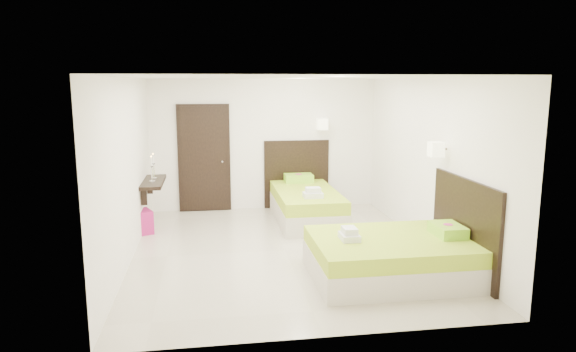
{
  "coord_description": "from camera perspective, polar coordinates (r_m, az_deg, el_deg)",
  "views": [
    {
      "loc": [
        -1.1,
        -7.42,
        2.53
      ],
      "look_at": [
        0.1,
        0.3,
        1.1
      ],
      "focal_mm": 32.0,
      "sensor_mm": 36.0,
      "label": 1
    }
  ],
  "objects": [
    {
      "name": "console_shelf",
      "position": [
        9.24,
        -14.79,
        -0.68
      ],
      "size": [
        0.35,
        1.2,
        0.78
      ],
      "color": "black",
      "rests_on": "ground"
    },
    {
      "name": "floor",
      "position": [
        7.92,
        -0.39,
        -8.27
      ],
      "size": [
        5.5,
        5.5,
        0.0
      ],
      "primitive_type": "plane",
      "color": "#BDB29C",
      "rests_on": "ground"
    },
    {
      "name": "nightstand",
      "position": [
        10.26,
        4.59,
        -2.94
      ],
      "size": [
        0.47,
        0.44,
        0.35
      ],
      "primitive_type": "cube",
      "rotation": [
        0.0,
        0.0,
        -0.24
      ],
      "color": "black",
      "rests_on": "ground"
    },
    {
      "name": "ottoman",
      "position": [
        9.08,
        -16.23,
        -4.93
      ],
      "size": [
        0.52,
        0.52,
        0.4
      ],
      "primitive_type": "cube",
      "rotation": [
        0.0,
        0.0,
        0.39
      ],
      "color": "#9E155C",
      "rests_on": "ground"
    },
    {
      "name": "bed_double",
      "position": [
        6.95,
        11.92,
        -8.56
      ],
      "size": [
        2.06,
        1.75,
        1.7
      ],
      "color": "beige",
      "rests_on": "ground"
    },
    {
      "name": "bed_single",
      "position": [
        9.57,
        1.97,
        -2.94
      ],
      "size": [
        1.32,
        2.21,
        1.82
      ],
      "color": "beige",
      "rests_on": "ground"
    },
    {
      "name": "door",
      "position": [
        10.23,
        -9.3,
        1.91
      ],
      "size": [
        1.02,
        0.15,
        2.14
      ],
      "color": "black",
      "rests_on": "ground"
    }
  ]
}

